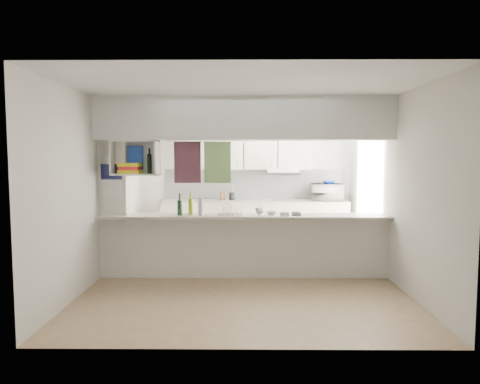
{
  "coord_description": "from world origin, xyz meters",
  "views": [
    {
      "loc": [
        -0.0,
        -6.18,
        1.75
      ],
      "look_at": [
        -0.07,
        0.5,
        1.21
      ],
      "focal_mm": 32.0,
      "sensor_mm": 36.0,
      "label": 1
    }
  ],
  "objects_px": {
    "microwave": "(327,192)",
    "dish_rack": "(230,210)",
    "bowl": "(329,182)",
    "wine_bottles": "(191,206)"
  },
  "relations": [
    {
      "from": "dish_rack",
      "to": "microwave",
      "type": "bearing_deg",
      "value": 48.51
    },
    {
      "from": "bowl",
      "to": "dish_rack",
      "type": "xyz_separation_m",
      "value": [
        -1.85,
        -2.05,
        -0.28
      ]
    },
    {
      "from": "microwave",
      "to": "dish_rack",
      "type": "bearing_deg",
      "value": 50.49
    },
    {
      "from": "microwave",
      "to": "bowl",
      "type": "bearing_deg",
      "value": 143.26
    },
    {
      "from": "bowl",
      "to": "wine_bottles",
      "type": "bearing_deg",
      "value": -139.12
    },
    {
      "from": "bowl",
      "to": "wine_bottles",
      "type": "xyz_separation_m",
      "value": [
        -2.41,
        -2.09,
        -0.23
      ]
    },
    {
      "from": "wine_bottles",
      "to": "microwave",
      "type": "bearing_deg",
      "value": 41.66
    },
    {
      "from": "microwave",
      "to": "bowl",
      "type": "height_order",
      "value": "bowl"
    },
    {
      "from": "microwave",
      "to": "dish_rack",
      "type": "xyz_separation_m",
      "value": [
        -1.81,
        -2.07,
        -0.09
      ]
    },
    {
      "from": "microwave",
      "to": "wine_bottles",
      "type": "bearing_deg",
      "value": 43.27
    }
  ]
}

